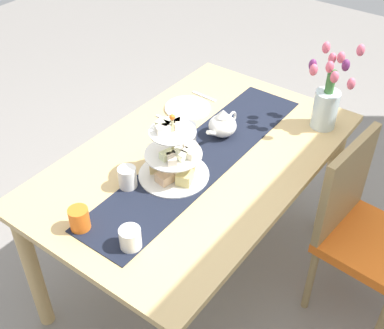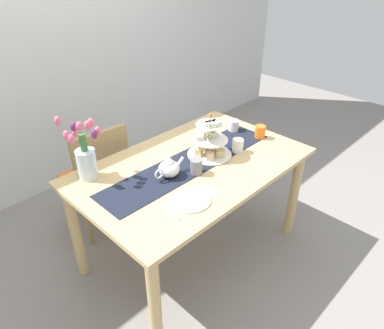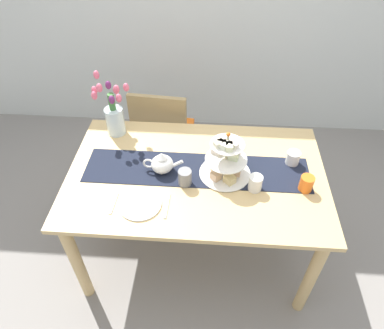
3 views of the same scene
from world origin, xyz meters
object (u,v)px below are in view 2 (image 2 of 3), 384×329
object	(u,v)px
mug_white_text	(238,146)
tulip_vase	(85,156)
fork_left	(171,212)
dining_table	(192,178)
teapot	(169,168)
mug_grey	(196,166)
chair_left	(98,176)
knife_left	(208,190)
dinner_plate_left	(190,200)
mug_orange	(260,132)
cream_jug	(234,126)
tiered_cake_stand	(210,142)

from	to	relation	value
mug_white_text	tulip_vase	bearing A→B (deg)	153.00
tulip_vase	fork_left	distance (m)	0.64
dining_table	teapot	world-z (taller)	teapot
teapot	mug_white_text	xyz separation A→B (m)	(0.53, -0.11, -0.01)
dining_table	mug_grey	xyz separation A→B (m)	(-0.06, -0.09, 0.16)
chair_left	knife_left	bearing A→B (deg)	-80.34
dinner_plate_left	mug_orange	xyz separation A→B (m)	(0.90, 0.18, 0.04)
knife_left	mug_grey	size ratio (longest dim) A/B	1.79
chair_left	mug_white_text	size ratio (longest dim) A/B	9.58
teapot	dining_table	bearing A→B (deg)	0.00
mug_orange	dining_table	bearing A→B (deg)	171.49
teapot	dinner_plate_left	bearing A→B (deg)	-107.71
teapot	cream_jug	xyz separation A→B (m)	(0.77, 0.12, -0.02)
dinner_plate_left	mug_grey	size ratio (longest dim) A/B	2.42
mug_white_text	mug_orange	bearing A→B (deg)	3.29
chair_left	cream_jug	world-z (taller)	chair_left
cream_jug	mug_grey	bearing A→B (deg)	-161.09
dinner_plate_left	mug_white_text	size ratio (longest dim) A/B	2.42
fork_left	mug_white_text	bearing A→B (deg)	11.81
mug_grey	mug_white_text	xyz separation A→B (m)	(0.39, -0.01, -0.00)
mug_grey	teapot	bearing A→B (deg)	146.20
cream_jug	fork_left	distance (m)	1.08
mug_orange	mug_grey	bearing A→B (deg)	-179.75
mug_orange	knife_left	bearing A→B (deg)	-166.90
tiered_cake_stand	teapot	xyz separation A→B (m)	(-0.37, -0.00, -0.04)
cream_jug	fork_left	size ratio (longest dim) A/B	0.57
mug_grey	mug_orange	world-z (taller)	mug_grey
dinner_plate_left	mug_grey	xyz separation A→B (m)	(0.23, 0.17, 0.05)
teapot	tulip_vase	xyz separation A→B (m)	(-0.35, 0.34, 0.09)
dinner_plate_left	mug_orange	size ratio (longest dim) A/B	2.42
mug_grey	tulip_vase	bearing A→B (deg)	138.40
fork_left	mug_white_text	distance (m)	0.78
cream_jug	knife_left	xyz separation A→B (m)	(-0.71, -0.39, -0.04)
tiered_cake_stand	tulip_vase	size ratio (longest dim) A/B	0.74
chair_left	knife_left	world-z (taller)	chair_left
cream_jug	dinner_plate_left	bearing A→B (deg)	-155.60
dining_table	chair_left	bearing A→B (deg)	113.73
cream_jug	chair_left	bearing A→B (deg)	146.63
tiered_cake_stand	dinner_plate_left	bearing A→B (deg)	-149.17
mug_grey	chair_left	bearing A→B (deg)	107.27
dinner_plate_left	chair_left	bearing A→B (deg)	91.17
dinner_plate_left	mug_white_text	bearing A→B (deg)	14.46
fork_left	tulip_vase	bearing A→B (deg)	101.25
mug_white_text	cream_jug	bearing A→B (deg)	43.95
tiered_cake_stand	cream_jug	distance (m)	0.43
fork_left	mug_grey	size ratio (longest dim) A/B	1.58
fork_left	mug_orange	size ratio (longest dim) A/B	1.58
tiered_cake_stand	teapot	world-z (taller)	tiered_cake_stand
tiered_cake_stand	knife_left	size ratio (longest dim) A/B	1.79
dining_table	mug_white_text	bearing A→B (deg)	-18.02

